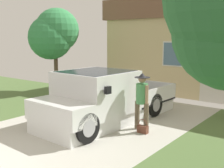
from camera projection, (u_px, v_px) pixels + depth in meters
pickup_truck at (101, 99)px, 8.86m from camera, size 2.22×5.26×1.68m
person_with_hat at (142, 97)px, 8.07m from camera, size 0.51×0.44×1.69m
handbag at (143, 128)px, 7.98m from camera, size 0.31×0.14×0.40m
neighbor_tree at (54, 34)px, 13.80m from camera, size 2.31×2.46×4.12m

